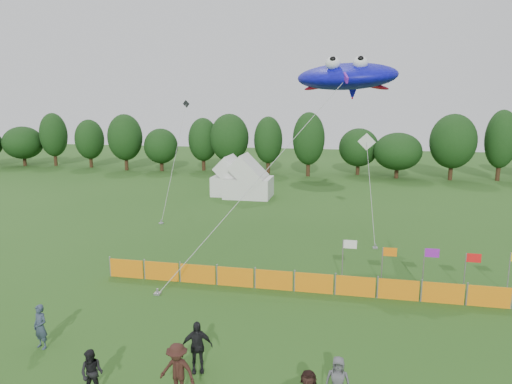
% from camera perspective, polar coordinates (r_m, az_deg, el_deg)
% --- Properties ---
extents(ground, '(160.00, 160.00, 0.00)m').
position_cam_1_polar(ground, '(17.36, -4.28, -21.03)').
color(ground, '#234C16').
rests_on(ground, ground).
extents(treeline, '(104.57, 8.78, 8.36)m').
position_cam_1_polar(treeline, '(59.32, 9.19, 6.03)').
color(treeline, '#382314').
rests_on(treeline, ground).
extents(tent_left, '(3.63, 3.63, 3.20)m').
position_cam_1_polar(tent_left, '(46.59, -3.08, 1.64)').
color(tent_left, silver).
rests_on(tent_left, ground).
extents(tent_right, '(4.60, 3.68, 3.25)m').
position_cam_1_polar(tent_right, '(45.22, -0.93, 1.39)').
color(tent_right, silver).
rests_on(tent_right, ground).
extents(barrier_fence, '(19.90, 0.06, 1.00)m').
position_cam_1_polar(barrier_fence, '(23.16, 4.72, -11.09)').
color(barrier_fence, orange).
rests_on(barrier_fence, ground).
extents(flag_row, '(8.73, 0.28, 2.29)m').
position_cam_1_polar(flag_row, '(24.68, 20.47, -8.08)').
color(flag_row, gray).
rests_on(flag_row, ground).
extents(spectator_a, '(0.73, 0.58, 1.74)m').
position_cam_1_polar(spectator_a, '(19.82, -25.35, -14.98)').
color(spectator_a, '#2D394C').
rests_on(spectator_a, ground).
extents(spectator_b, '(0.81, 0.66, 1.56)m').
position_cam_1_polar(spectator_b, '(16.42, -19.83, -20.54)').
color(spectator_b, black).
rests_on(spectator_b, ground).
extents(spectator_c, '(1.28, 0.83, 1.86)m').
position_cam_1_polar(spectator_c, '(15.59, -9.80, -21.21)').
color(spectator_c, black).
rests_on(spectator_c, ground).
extents(spectator_d, '(1.18, 0.78, 1.86)m').
position_cam_1_polar(spectator_d, '(16.78, -7.41, -18.62)').
color(spectator_d, black).
rests_on(spectator_d, ground).
extents(spectator_e, '(0.78, 0.52, 1.60)m').
position_cam_1_polar(spectator_e, '(15.39, 10.18, -22.26)').
color(spectator_e, '#4E4E53').
rests_on(spectator_e, ground).
extents(stingray_kite, '(12.68, 20.14, 12.10)m').
position_cam_1_polar(stingray_kite, '(31.26, 11.31, 13.90)').
color(stingray_kite, '#0D0DC5').
rests_on(stingray_kite, ground).
extents(small_kite_white, '(1.48, 3.98, 7.19)m').
position_cam_1_polar(small_kite_white, '(32.16, 13.91, 2.96)').
color(small_kite_white, white).
rests_on(small_kite_white, ground).
extents(small_kite_dark, '(1.39, 8.97, 9.53)m').
position_cam_1_polar(small_kite_dark, '(39.76, -10.03, 4.57)').
color(small_kite_dark, black).
rests_on(small_kite_dark, ground).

